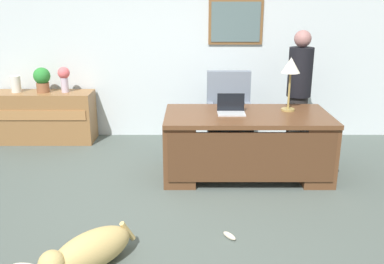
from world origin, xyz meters
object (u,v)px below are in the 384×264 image
laptop (233,109)px  potted_plant (44,79)px  person_standing (301,92)px  dog_toy_bone (231,236)px  armchair (231,117)px  vase_empty (18,84)px  desk (248,143)px  vase_with_flowers (66,77)px  dog_lying (90,251)px  desk_lamp (293,69)px  credenza (47,117)px

laptop → potted_plant: size_ratio=0.89×
person_standing → dog_toy_bone: person_standing is taller
armchair → laptop: armchair is taller
vase_empty → dog_toy_bone: 4.06m
desk → vase_empty: (-3.20, 1.30, 0.45)m
armchair → vase_with_flowers: size_ratio=2.98×
person_standing → dog_lying: size_ratio=2.38×
dog_toy_bone → person_standing: bearing=63.9°
desk → desk_lamp: size_ratio=3.04×
person_standing → potted_plant: person_standing is taller
desk → armchair: armchair is taller
dog_toy_bone → vase_with_flowers: bearing=128.6°
credenza → armchair: 2.73m
credenza → person_standing: bearing=-7.7°
desk_lamp → vase_empty: (-3.71, 1.12, -0.40)m
dog_lying → laptop: bearing=56.6°
vase_with_flowers → desk_lamp: bearing=-20.4°
armchair → dog_toy_bone: bearing=-94.4°
desk → person_standing: 1.21m
credenza → vase_empty: 0.62m
armchair → laptop: size_ratio=3.43×
laptop → vase_with_flowers: bearing=151.6°
dog_toy_bone → laptop: bearing=85.2°
armchair → vase_with_flowers: 2.44m
armchair → person_standing: bearing=-4.1°
dog_toy_bone → desk: bearing=77.5°
credenza → armchair: armchair is taller
credenza → dog_lying: (1.37, -3.16, -0.22)m
person_standing → vase_empty: (-3.99, 0.49, 0.01)m
vase_empty → laptop: bearing=-22.4°
desk → laptop: laptop is taller
dog_lying → desk_lamp: (1.97, 2.05, 1.11)m
armchair → dog_lying: 3.06m
dog_lying → vase_empty: vase_empty is taller
laptop → vase_empty: laptop is taller
credenza → dog_toy_bone: bearing=-47.3°
person_standing → laptop: 1.23m
desk → dog_lying: (-1.46, -1.86, -0.26)m
desk_lamp → dog_toy_bone: desk_lamp is taller
person_standing → vase_with_flowers: person_standing is taller
desk → dog_toy_bone: (-0.31, -1.43, -0.39)m
dog_lying → laptop: (1.27, 1.92, 0.66)m
armchair → laptop: 0.88m
desk → laptop: (-0.19, 0.06, 0.40)m
person_standing → vase_empty: 4.02m
laptop → potted_plant: 2.91m
credenza → dog_toy_bone: size_ratio=9.46×
person_standing → potted_plant: size_ratio=4.62×
laptop → dog_lying: bearing=-123.4°
person_standing → vase_empty: bearing=173.0°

